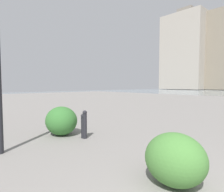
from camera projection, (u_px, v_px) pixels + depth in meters
name	position (u px, v px, depth m)	size (l,w,h in m)	color
building_highrise	(185.00, 52.00, 66.87)	(14.52, 10.76, 28.48)	#B2A899
bollard_near	(85.00, 124.00, 5.47)	(0.13, 0.13, 0.83)	#232328
bollard_mid	(83.00, 125.00, 5.52)	(0.13, 0.13, 0.73)	#232328
shrub_low	(175.00, 159.00, 2.94)	(0.97, 0.88, 0.83)	#477F38
shrub_round	(61.00, 121.00, 5.86)	(1.06, 0.95, 0.90)	#387533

